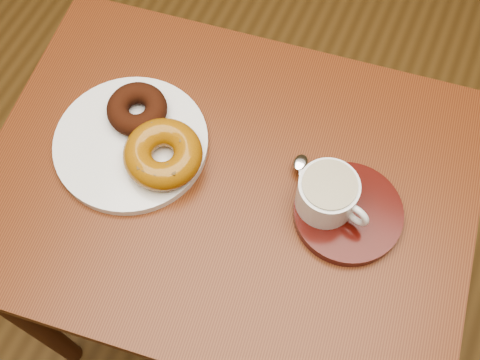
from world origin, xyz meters
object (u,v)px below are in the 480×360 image
at_px(donut_plate, 131,143).
at_px(saucer, 348,213).
at_px(coffee_cup, 328,194).
at_px(cafe_table, 229,210).

height_order(donut_plate, saucer, saucer).
xyz_separation_m(donut_plate, coffee_cup, (0.32, 0.02, 0.04)).
distance_m(cafe_table, coffee_cup, 0.22).
relative_size(cafe_table, donut_plate, 3.35).
bearing_deg(coffee_cup, cafe_table, -156.05).
bearing_deg(cafe_table, coffee_cup, -0.06).
relative_size(donut_plate, coffee_cup, 2.12).
distance_m(donut_plate, coffee_cup, 0.32).
distance_m(cafe_table, saucer, 0.23).
bearing_deg(saucer, donut_plate, -176.34).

